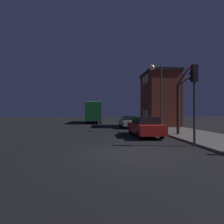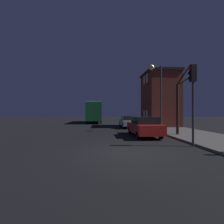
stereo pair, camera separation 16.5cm
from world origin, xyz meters
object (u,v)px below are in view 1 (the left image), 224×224
at_px(bare_tree, 179,102).
at_px(bus, 94,111).
at_px(traffic_light, 194,88).
at_px(car_near_lane, 144,126).
at_px(car_mid_lane, 129,121).
at_px(streetlamp, 156,81).

distance_m(bare_tree, bus, 18.91).
relative_size(traffic_light, bare_tree, 0.87).
height_order(bare_tree, car_near_lane, bare_tree).
bearing_deg(car_near_lane, bare_tree, -0.27).
xyz_separation_m(bare_tree, bus, (-6.91, 17.60, -0.50)).
height_order(bare_tree, car_mid_lane, bare_tree).
height_order(bus, car_near_lane, bus).
bearing_deg(car_near_lane, traffic_light, -69.22).
xyz_separation_m(streetlamp, car_mid_lane, (-1.87, 4.03, -3.99)).
height_order(bus, car_mid_lane, bus).
distance_m(streetlamp, car_mid_lane, 5.97).
bearing_deg(bare_tree, car_mid_lane, 110.48).
bearing_deg(bus, bare_tree, -68.56).
bearing_deg(car_mid_lane, traffic_light, -82.47).
bearing_deg(traffic_light, bus, 104.84).
distance_m(bus, car_near_lane, 18.12).
distance_m(bare_tree, car_near_lane, 3.27).
bearing_deg(car_mid_lane, bare_tree, -69.52).
bearing_deg(bus, traffic_light, -75.16).
xyz_separation_m(bare_tree, car_near_lane, (-2.72, 0.01, -1.82)).
height_order(bare_tree, bus, bare_tree).
height_order(traffic_light, car_near_lane, traffic_light).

